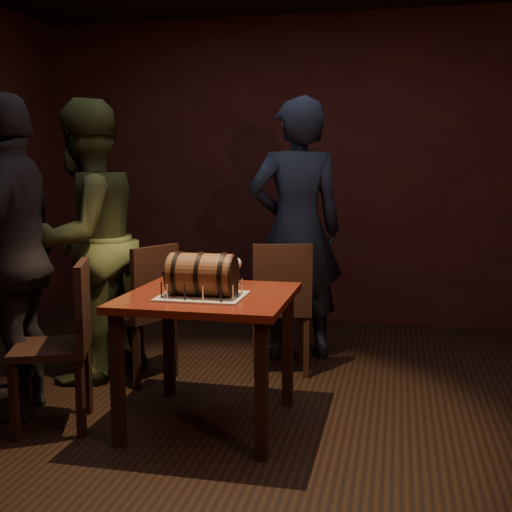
% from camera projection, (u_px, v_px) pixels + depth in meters
% --- Properties ---
extents(room_shell, '(5.04, 5.04, 2.80)m').
position_uv_depth(room_shell, '(237.00, 175.00, 3.49)').
color(room_shell, black).
rests_on(room_shell, ground).
extents(pub_table, '(0.90, 0.90, 0.75)m').
position_uv_depth(pub_table, '(209.00, 313.00, 3.55)').
color(pub_table, '#51150D').
rests_on(pub_table, ground).
extents(cake_board, '(0.45, 0.35, 0.01)m').
position_uv_depth(cake_board, '(202.00, 296.00, 3.43)').
color(cake_board, '#A99C88').
rests_on(cake_board, pub_table).
extents(barrel_cake, '(0.41, 0.24, 0.24)m').
position_uv_depth(barrel_cake, '(202.00, 274.00, 3.42)').
color(barrel_cake, brown).
rests_on(barrel_cake, cake_board).
extents(birthday_candles, '(0.40, 0.30, 0.09)m').
position_uv_depth(birthday_candles, '(202.00, 288.00, 3.43)').
color(birthday_candles, '#F7DD94').
rests_on(birthday_candles, cake_board).
extents(wine_glass_left, '(0.07, 0.07, 0.16)m').
position_uv_depth(wine_glass_left, '(191.00, 263.00, 3.87)').
color(wine_glass_left, silver).
rests_on(wine_glass_left, pub_table).
extents(wine_glass_mid, '(0.07, 0.07, 0.16)m').
position_uv_depth(wine_glass_mid, '(220.00, 263.00, 3.87)').
color(wine_glass_mid, silver).
rests_on(wine_glass_mid, pub_table).
extents(wine_glass_right, '(0.07, 0.07, 0.16)m').
position_uv_depth(wine_glass_right, '(236.00, 265.00, 3.80)').
color(wine_glass_right, silver).
rests_on(wine_glass_right, pub_table).
extents(pint_of_ale, '(0.07, 0.07, 0.15)m').
position_uv_depth(pint_of_ale, '(196.00, 275.00, 3.72)').
color(pint_of_ale, silver).
rests_on(pint_of_ale, pub_table).
extents(menu_card, '(0.10, 0.05, 0.13)m').
position_uv_depth(menu_card, '(180.00, 272.00, 3.87)').
color(menu_card, white).
rests_on(menu_card, pub_table).
extents(chair_back, '(0.48, 0.48, 0.93)m').
position_uv_depth(chair_back, '(281.00, 301.00, 4.44)').
color(chair_back, black).
rests_on(chair_back, ground).
extents(chair_left_rear, '(0.53, 0.53, 0.93)m').
position_uv_depth(chair_left_rear, '(146.00, 305.00, 4.30)').
color(chair_left_rear, black).
rests_on(chair_left_rear, ground).
extents(chair_left_front, '(0.52, 0.52, 0.93)m').
position_uv_depth(chair_left_front, '(65.00, 335.00, 3.53)').
color(chair_left_front, black).
rests_on(chair_left_front, ground).
extents(person_back, '(0.82, 0.68, 1.95)m').
position_uv_depth(person_back, '(296.00, 230.00, 4.78)').
color(person_back, '#181F30').
rests_on(person_back, ground).
extents(person_left_rear, '(1.00, 1.11, 1.89)m').
position_uv_depth(person_left_rear, '(85.00, 241.00, 4.32)').
color(person_left_rear, '#3B4321').
rests_on(person_left_rear, ground).
extents(person_left_front, '(0.68, 1.16, 1.86)m').
position_uv_depth(person_left_front, '(13.00, 257.00, 3.69)').
color(person_left_front, black).
rests_on(person_left_front, ground).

